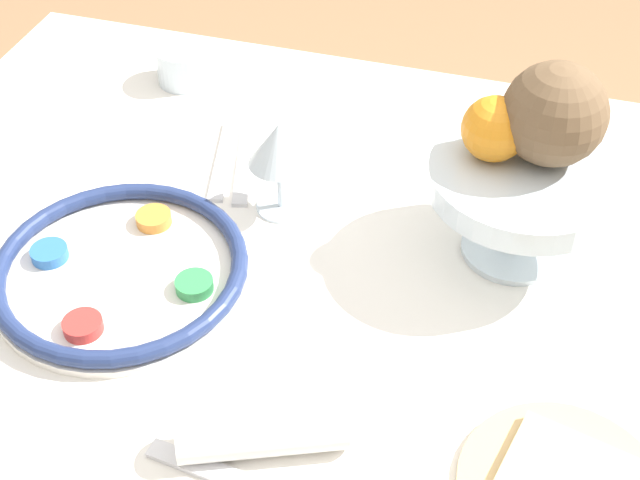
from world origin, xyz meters
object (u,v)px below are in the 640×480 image
seder_plate (121,270)px  fruit_stand (524,187)px  wine_glass (279,148)px  orange_fruit (494,129)px  napkin_roll (263,434)px  coconut (554,114)px  cup_near (183,65)px

seder_plate → fruit_stand: 0.47m
wine_glass → orange_fruit: 0.26m
wine_glass → napkin_roll: 0.37m
napkin_roll → coconut: bearing=60.8°
seder_plate → napkin_roll: bearing=-36.3°
fruit_stand → cup_near: bearing=155.6°
seder_plate → coconut: (0.44, 0.20, 0.17)m
seder_plate → orange_fruit: bearing=26.4°
wine_glass → orange_fruit: bearing=3.5°
napkin_roll → seder_plate: bearing=143.7°
seder_plate → fruit_stand: size_ratio=1.35×
coconut → napkin_roll: size_ratio=0.69×
orange_fruit → coconut: size_ratio=0.64×
orange_fruit → wine_glass: bearing=-176.5°
orange_fruit → seder_plate: bearing=-153.6°
orange_fruit → napkin_roll: 0.41m
wine_glass → napkin_roll: wine_glass is taller
seder_plate → cup_near: bearing=103.2°
wine_glass → orange_fruit: orange_fruit is taller
fruit_stand → orange_fruit: size_ratio=2.95×
seder_plate → orange_fruit: orange_fruit is taller
fruit_stand → napkin_roll: bearing=-119.0°
orange_fruit → cup_near: size_ratio=0.93×
fruit_stand → napkin_roll: 0.40m
orange_fruit → cup_near: bearing=154.9°
cup_near → fruit_stand: bearing=-24.4°
wine_glass → fruit_stand: size_ratio=0.58×
coconut → fruit_stand: bearing=-120.8°
orange_fruit → coconut: 0.07m
wine_glass → napkin_roll: bearing=-74.3°
coconut → cup_near: (-0.54, 0.21, -0.15)m
fruit_stand → napkin_roll: (-0.19, -0.35, -0.08)m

